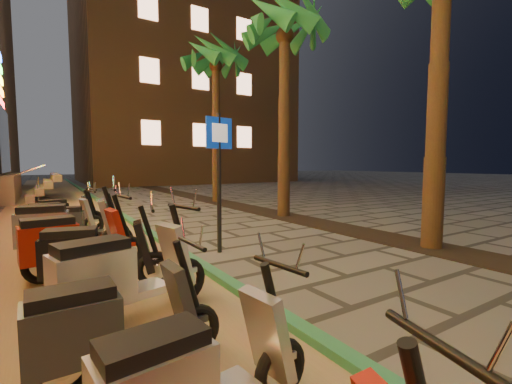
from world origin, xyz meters
TOP-DOWN VIEW (x-y plane):
  - ground at (0.00, 0.00)m, footprint 120.00×120.00m
  - parking_strip at (-2.60, 10.00)m, footprint 3.40×60.00m
  - green_curb at (-0.90, 10.00)m, footprint 0.18×60.00m
  - planting_strip at (3.60, 5.00)m, footprint 1.20×40.00m
  - apartment_block at (9.00, 32.00)m, footprint 18.00×16.06m
  - palm_c at (3.60, 7.00)m, footprint 2.97×3.02m
  - palm_d at (3.60, 12.00)m, footprint 2.97×3.02m
  - pedestrian_sign at (-0.19, 3.97)m, footprint 0.58×0.14m
  - scooter_4 at (-2.36, -0.09)m, footprint 1.49×0.58m
  - scooter_5 at (-2.67, 0.85)m, footprint 1.51×0.53m
  - scooter_6 at (-2.40, 1.83)m, footprint 1.76×0.86m
  - scooter_7 at (-2.52, 2.93)m, footprint 1.63×0.78m
  - scooter_8 at (-2.73, 3.76)m, footprint 1.75×0.66m
  - scooter_9 at (-2.78, 4.84)m, footprint 1.86×0.73m
  - scooter_10 at (-2.44, 5.88)m, footprint 1.54×0.73m
  - scooter_11 at (-2.77, 6.85)m, footprint 1.57×0.68m
  - scooter_12 at (-2.62, 7.77)m, footprint 1.54×0.70m

SIDE VIEW (x-z plane):
  - ground at x=0.00m, z-range 0.00..0.00m
  - parking_strip at x=-2.60m, z-range 0.00..0.01m
  - planting_strip at x=3.60m, z-range 0.00..0.02m
  - green_curb at x=-0.90m, z-range 0.00..0.10m
  - scooter_4 at x=-2.36m, z-range -0.07..0.98m
  - scooter_5 at x=-2.67m, z-range -0.07..0.99m
  - scooter_12 at x=-2.62m, z-range -0.07..1.01m
  - scooter_10 at x=-2.44m, z-range -0.07..1.02m
  - scooter_11 at x=-2.77m, z-range -0.07..1.03m
  - scooter_7 at x=-2.52m, z-range -0.08..1.07m
  - scooter_8 at x=-2.73m, z-range -0.08..1.15m
  - scooter_6 at x=-2.40m, z-range -0.08..1.16m
  - scooter_9 at x=-2.78m, z-range -0.09..1.22m
  - pedestrian_sign at x=-0.19m, z-range 0.39..3.04m
  - palm_c at x=3.60m, z-range 2.27..9.18m
  - palm_d at x=3.60m, z-range 2.36..9.53m
  - apartment_block at x=9.00m, z-range 0.00..25.00m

